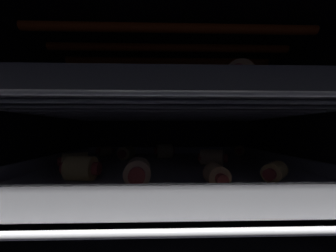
{
  "coord_description": "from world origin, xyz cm",
  "views": [
    {
      "loc": [
        -1.26,
        -36.6,
        16.37
      ],
      "look_at": [
        0.0,
        7.2,
        17.43
      ],
      "focal_mm": 20.32,
      "sensor_mm": 36.0,
      "label": 1
    }
  ],
  "objects_px": {
    "pig_in_blanket_lower_3": "(275,171)",
    "pig_in_blanket_upper_0": "(191,87)",
    "pig_in_blanket_upper_4": "(12,85)",
    "pig_in_blanket_upper_8": "(246,109)",
    "pig_in_blanket_upper_3": "(245,79)",
    "pig_in_blanket_upper_6": "(230,110)",
    "oven_rack_lower": "(169,174)",
    "pig_in_blanket_lower_1": "(75,161)",
    "pig_in_blanket_lower_7": "(239,150)",
    "pig_in_blanket_upper_5": "(291,97)",
    "pig_in_blanket_upper_7": "(218,106)",
    "pig_in_blanket_lower_4": "(164,151)",
    "pig_in_blanket_lower_6": "(81,168)",
    "baking_tray_upper": "(169,110)",
    "baking_tray_lower": "(169,168)",
    "pig_in_blanket_upper_2": "(111,108)",
    "pig_in_blanket_upper_9": "(142,95)",
    "oven_rack_upper": "(169,114)",
    "pig_in_blanket_lower_0": "(138,171)",
    "pig_in_blanket_lower_2": "(127,153)",
    "heating_element": "(169,55)",
    "pig_in_blanket_upper_1": "(254,99)",
    "pig_in_blanket_lower_5": "(105,151)",
    "pig_in_blanket_lower_9": "(216,176)",
    "pig_in_blanket_lower_8": "(212,158)"
  },
  "relations": [
    {
      "from": "pig_in_blanket_lower_3",
      "to": "pig_in_blanket_upper_0",
      "type": "bearing_deg",
      "value": -175.97
    },
    {
      "from": "pig_in_blanket_lower_6",
      "to": "pig_in_blanket_lower_9",
      "type": "xyz_separation_m",
      "value": [
        0.18,
        -0.03,
        -0.0
      ]
    },
    {
      "from": "pig_in_blanket_upper_3",
      "to": "pig_in_blanket_upper_9",
      "type": "bearing_deg",
      "value": 146.88
    },
    {
      "from": "pig_in_blanket_lower_7",
      "to": "baking_tray_upper",
      "type": "distance_m",
      "value": 0.27
    },
    {
      "from": "pig_in_blanket_upper_5",
      "to": "pig_in_blanket_upper_7",
      "type": "relative_size",
      "value": 1.05
    },
    {
      "from": "pig_in_blanket_lower_6",
      "to": "pig_in_blanket_upper_0",
      "type": "height_order",
      "value": "pig_in_blanket_upper_0"
    },
    {
      "from": "oven_rack_upper",
      "to": "pig_in_blanket_upper_7",
      "type": "relative_size",
      "value": 8.99
    },
    {
      "from": "oven_rack_upper",
      "to": "pig_in_blanket_lower_0",
      "type": "bearing_deg",
      "value": -109.21
    },
    {
      "from": "oven_rack_lower",
      "to": "pig_in_blanket_upper_9",
      "type": "relative_size",
      "value": 9.2
    },
    {
      "from": "pig_in_blanket_upper_6",
      "to": "heating_element",
      "type": "bearing_deg",
      "value": -137.2
    },
    {
      "from": "baking_tray_upper",
      "to": "pig_in_blanket_upper_4",
      "type": "bearing_deg",
      "value": -145.38
    },
    {
      "from": "oven_rack_lower",
      "to": "pig_in_blanket_lower_4",
      "type": "relative_size",
      "value": 9.71
    },
    {
      "from": "pig_in_blanket_upper_4",
      "to": "pig_in_blanket_upper_3",
      "type": "bearing_deg",
      "value": -4.86
    },
    {
      "from": "pig_in_blanket_lower_6",
      "to": "baking_tray_upper",
      "type": "distance_m",
      "value": 0.18
    },
    {
      "from": "pig_in_blanket_lower_7",
      "to": "pig_in_blanket_upper_7",
      "type": "xyz_separation_m",
      "value": [
        -0.09,
        -0.09,
        0.11
      ]
    },
    {
      "from": "oven_rack_upper",
      "to": "pig_in_blanket_upper_7",
      "type": "height_order",
      "value": "pig_in_blanket_upper_7"
    },
    {
      "from": "oven_rack_lower",
      "to": "pig_in_blanket_upper_4",
      "type": "bearing_deg",
      "value": -145.38
    },
    {
      "from": "pig_in_blanket_lower_3",
      "to": "oven_rack_upper",
      "type": "xyz_separation_m",
      "value": [
        -0.14,
        0.11,
        0.09
      ]
    },
    {
      "from": "pig_in_blanket_upper_2",
      "to": "pig_in_blanket_upper_9",
      "type": "height_order",
      "value": "pig_in_blanket_upper_2"
    },
    {
      "from": "pig_in_blanket_lower_1",
      "to": "pig_in_blanket_lower_7",
      "type": "xyz_separation_m",
      "value": [
        0.37,
        0.18,
        -0.0
      ]
    },
    {
      "from": "pig_in_blanket_upper_4",
      "to": "pig_in_blanket_upper_8",
      "type": "bearing_deg",
      "value": 31.37
    },
    {
      "from": "pig_in_blanket_lower_7",
      "to": "pig_in_blanket_upper_3",
      "type": "distance_m",
      "value": 0.36
    },
    {
      "from": "pig_in_blanket_lower_9",
      "to": "baking_tray_upper",
      "type": "relative_size",
      "value": 0.1
    },
    {
      "from": "pig_in_blanket_lower_2",
      "to": "pig_in_blanket_upper_5",
      "type": "height_order",
      "value": "pig_in_blanket_upper_5"
    },
    {
      "from": "pig_in_blanket_upper_3",
      "to": "oven_rack_upper",
      "type": "bearing_deg",
      "value": 116.9
    },
    {
      "from": "pig_in_blanket_lower_6",
      "to": "pig_in_blanket_lower_8",
      "type": "bearing_deg",
      "value": 25.66
    },
    {
      "from": "pig_in_blanket_upper_8",
      "to": "pig_in_blanket_upper_9",
      "type": "xyz_separation_m",
      "value": [
        -0.24,
        -0.18,
        0.0
      ]
    },
    {
      "from": "baking_tray_upper",
      "to": "pig_in_blanket_upper_6",
      "type": "relative_size",
      "value": 7.78
    },
    {
      "from": "pig_in_blanket_lower_6",
      "to": "pig_in_blanket_lower_4",
      "type": "bearing_deg",
      "value": 60.89
    },
    {
      "from": "pig_in_blanket_upper_5",
      "to": "baking_tray_lower",
      "type": "bearing_deg",
      "value": 161.05
    },
    {
      "from": "baking_tray_upper",
      "to": "pig_in_blanket_upper_5",
      "type": "bearing_deg",
      "value": -18.95
    },
    {
      "from": "pig_in_blanket_upper_0",
      "to": "pig_in_blanket_upper_1",
      "type": "height_order",
      "value": "pig_in_blanket_upper_0"
    },
    {
      "from": "pig_in_blanket_lower_1",
      "to": "pig_in_blanket_upper_1",
      "type": "distance_m",
      "value": 0.33
    },
    {
      "from": "pig_in_blanket_lower_6",
      "to": "pig_in_blanket_upper_9",
      "type": "height_order",
      "value": "pig_in_blanket_upper_9"
    },
    {
      "from": "pig_in_blanket_lower_9",
      "to": "pig_in_blanket_upper_7",
      "type": "bearing_deg",
      "value": 72.68
    },
    {
      "from": "pig_in_blanket_upper_3",
      "to": "pig_in_blanket_lower_7",
      "type": "bearing_deg",
      "value": 68.9
    },
    {
      "from": "baking_tray_lower",
      "to": "pig_in_blanket_upper_2",
      "type": "relative_size",
      "value": 8.87
    },
    {
      "from": "oven_rack_lower",
      "to": "pig_in_blanket_lower_2",
      "type": "relative_size",
      "value": 8.55
    },
    {
      "from": "pig_in_blanket_lower_5",
      "to": "pig_in_blanket_lower_1",
      "type": "bearing_deg",
      "value": -89.86
    },
    {
      "from": "pig_in_blanket_lower_0",
      "to": "pig_in_blanket_upper_9",
      "type": "distance_m",
      "value": 0.12
    },
    {
      "from": "oven_rack_lower",
      "to": "pig_in_blanket_lower_0",
      "type": "relative_size",
      "value": 8.83
    },
    {
      "from": "heating_element",
      "to": "pig_in_blanket_upper_3",
      "type": "bearing_deg",
      "value": -63.1
    },
    {
      "from": "pig_in_blanket_lower_8",
      "to": "baking_tray_upper",
      "type": "xyz_separation_m",
      "value": [
        -0.08,
        0.0,
        0.09
      ]
    },
    {
      "from": "pig_in_blanket_upper_3",
      "to": "pig_in_blanket_upper_6",
      "type": "bearing_deg",
      "value": 73.05
    },
    {
      "from": "pig_in_blanket_upper_2",
      "to": "pig_in_blanket_upper_7",
      "type": "distance_m",
      "value": 0.26
    },
    {
      "from": "pig_in_blanket_lower_9",
      "to": "baking_tray_upper",
      "type": "height_order",
      "value": "baking_tray_upper"
    },
    {
      "from": "oven_rack_upper",
      "to": "pig_in_blanket_upper_7",
      "type": "xyz_separation_m",
      "value": [
        0.12,
        0.07,
        0.02
      ]
    },
    {
      "from": "pig_in_blanket_upper_5",
      "to": "pig_in_blanket_upper_8",
      "type": "bearing_deg",
      "value": 89.03
    },
    {
      "from": "oven_rack_lower",
      "to": "pig_in_blanket_upper_8",
      "type": "xyz_separation_m",
      "value": [
        0.2,
        0.1,
        0.14
      ]
    },
    {
      "from": "pig_in_blanket_upper_2",
      "to": "pig_in_blanket_upper_1",
      "type": "bearing_deg",
      "value": -26.6
    }
  ]
}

